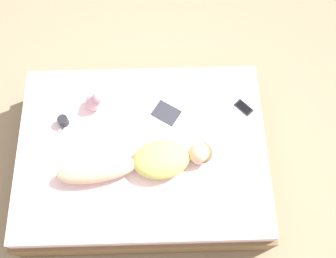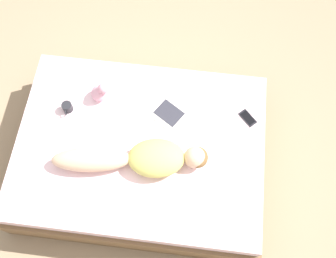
{
  "view_description": "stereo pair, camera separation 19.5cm",
  "coord_description": "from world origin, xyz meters",
  "px_view_note": "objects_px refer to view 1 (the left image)",
  "views": [
    {
      "loc": [
        1.17,
        0.18,
        3.51
      ],
      "look_at": [
        -0.14,
        0.22,
        0.53
      ],
      "focal_mm": 42.0,
      "sensor_mm": 36.0,
      "label": 1
    },
    {
      "loc": [
        1.16,
        0.38,
        3.51
      ],
      "look_at": [
        -0.14,
        0.22,
        0.53
      ],
      "focal_mm": 42.0,
      "sensor_mm": 36.0,
      "label": 2
    }
  ],
  "objects_px": {
    "open_magazine": "(174,102)",
    "coffee_mug": "(63,121)",
    "cell_phone": "(244,107)",
    "person": "(143,162)"
  },
  "relations": [
    {
      "from": "open_magazine",
      "to": "coffee_mug",
      "type": "xyz_separation_m",
      "value": [
        0.17,
        -0.93,
        0.04
      ]
    },
    {
      "from": "cell_phone",
      "to": "open_magazine",
      "type": "bearing_deg",
      "value": -49.38
    },
    {
      "from": "coffee_mug",
      "to": "cell_phone",
      "type": "xyz_separation_m",
      "value": [
        -0.1,
        1.54,
        -0.04
      ]
    },
    {
      "from": "person",
      "to": "cell_phone",
      "type": "xyz_separation_m",
      "value": [
        -0.5,
        0.87,
        -0.08
      ]
    },
    {
      "from": "person",
      "to": "open_magazine",
      "type": "height_order",
      "value": "person"
    },
    {
      "from": "open_magazine",
      "to": "coffee_mug",
      "type": "height_order",
      "value": "coffee_mug"
    },
    {
      "from": "person",
      "to": "coffee_mug",
      "type": "bearing_deg",
      "value": -128.88
    },
    {
      "from": "person",
      "to": "coffee_mug",
      "type": "xyz_separation_m",
      "value": [
        -0.4,
        -0.67,
        -0.05
      ]
    },
    {
      "from": "coffee_mug",
      "to": "cell_phone",
      "type": "height_order",
      "value": "coffee_mug"
    },
    {
      "from": "open_magazine",
      "to": "cell_phone",
      "type": "xyz_separation_m",
      "value": [
        0.07,
        0.6,
        0.0
      ]
    }
  ]
}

